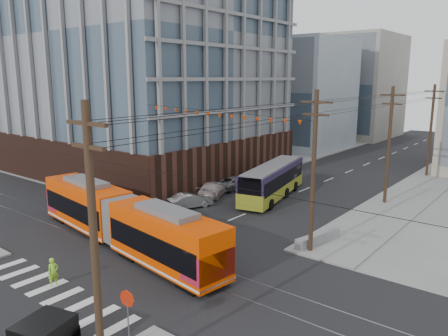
{
  "coord_description": "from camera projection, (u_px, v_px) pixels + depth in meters",
  "views": [
    {
      "loc": [
        21.36,
        -14.68,
        11.71
      ],
      "look_at": [
        0.32,
        11.81,
        4.72
      ],
      "focal_mm": 35.0,
      "sensor_mm": 36.0,
      "label": 1
    }
  ],
  "objects": [
    {
      "name": "ground",
      "position": [
        100.0,
        274.0,
        26.64
      ],
      "size": [
        160.0,
        160.0,
        0.0
      ],
      "primitive_type": "plane",
      "color": "slate"
    },
    {
      "name": "office_building",
      "position": [
        140.0,
        57.0,
        54.78
      ],
      "size": [
        30.0,
        25.0,
        28.6
      ],
      "primitive_type": "cube",
      "color": "#381E16",
      "rests_on": "ground"
    },
    {
      "name": "bg_bldg_nw_near",
      "position": [
        290.0,
        94.0,
        75.04
      ],
      "size": [
        18.0,
        16.0,
        18.0
      ],
      "primitive_type": "cube",
      "color": "#8C99A5",
      "rests_on": "ground"
    },
    {
      "name": "bg_bldg_nw_far",
      "position": [
        353.0,
        87.0,
        88.35
      ],
      "size": [
        16.0,
        18.0,
        20.0
      ],
      "primitive_type": "cube",
      "color": "gray",
      "rests_on": "ground"
    },
    {
      "name": "utility_pole_near",
      "position": [
        95.0,
        253.0,
        15.74
      ],
      "size": [
        0.3,
        0.3,
        11.0
      ],
      "primitive_type": "cylinder",
      "color": "black",
      "rests_on": "ground"
    },
    {
      "name": "streetcar",
      "position": [
        122.0,
        220.0,
        30.65
      ],
      "size": [
        19.96,
        5.46,
        3.81
      ],
      "primitive_type": null,
      "rotation": [
        0.0,
        0.0,
        -0.14
      ],
      "color": "#E13C00",
      "rests_on": "ground"
    },
    {
      "name": "city_bus",
      "position": [
        273.0,
        181.0,
        43.26
      ],
      "size": [
        5.13,
        12.3,
        3.41
      ],
      "primitive_type": null,
      "rotation": [
        0.0,
        0.0,
        0.22
      ],
      "color": "#251939",
      "rests_on": "ground"
    },
    {
      "name": "parked_car_silver",
      "position": [
        190.0,
        200.0,
        40.01
      ],
      "size": [
        2.83,
        4.45,
        1.38
      ],
      "primitive_type": "imported",
      "rotation": [
        0.0,
        0.0,
        2.79
      ],
      "color": "#A0A0A4",
      "rests_on": "ground"
    },
    {
      "name": "parked_car_white",
      "position": [
        213.0,
        189.0,
        43.96
      ],
      "size": [
        3.73,
        5.48,
        1.47
      ],
      "primitive_type": "imported",
      "rotation": [
        0.0,
        0.0,
        3.5
      ],
      "color": "#BEADAC",
      "rests_on": "ground"
    },
    {
      "name": "parked_car_grey",
      "position": [
        237.0,
        183.0,
        46.84
      ],
      "size": [
        3.12,
        5.21,
        1.35
      ],
      "primitive_type": "imported",
      "rotation": [
        0.0,
        0.0,
        2.95
      ],
      "color": "slate",
      "rests_on": "ground"
    },
    {
      "name": "pedestrian",
      "position": [
        53.0,
        272.0,
        24.91
      ],
      "size": [
        0.48,
        0.66,
        1.68
      ],
      "primitive_type": "imported",
      "rotation": [
        0.0,
        0.0,
        1.43
      ],
      "color": "#93E32C",
      "rests_on": "ground"
    },
    {
      "name": "stop_sign",
      "position": [
        128.0,
        321.0,
        19.04
      ],
      "size": [
        0.9,
        0.9,
        2.59
      ],
      "primitive_type": null,
      "rotation": [
        0.0,
        0.0,
        0.15
      ],
      "color": "#B8220B",
      "rests_on": "ground"
    },
    {
      "name": "jersey_barrier",
      "position": [
        318.0,
        239.0,
        31.11
      ],
      "size": [
        1.86,
        4.28,
        0.84
      ],
      "primitive_type": "cube",
      "rotation": [
        0.0,
        0.0,
        -0.23
      ],
      "color": "slate",
      "rests_on": "ground"
    }
  ]
}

